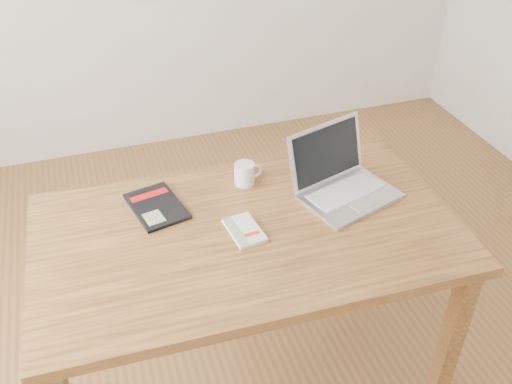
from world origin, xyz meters
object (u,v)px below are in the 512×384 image
object	(u,v)px
white_guidebook	(244,230)
black_guidebook	(156,206)
desk	(248,249)
laptop	(342,180)
coffee_mug	(245,173)

from	to	relation	value
white_guidebook	black_guidebook	bearing A→B (deg)	131.65
desk	laptop	xyz separation A→B (m)	(0.39, 0.10, 0.14)
white_guidebook	coffee_mug	distance (m)	0.29
desk	white_guidebook	world-z (taller)	white_guidebook
laptop	coffee_mug	xyz separation A→B (m)	(-0.31, 0.16, -0.01)
black_guidebook	coffee_mug	xyz separation A→B (m)	(0.34, 0.05, 0.04)
white_guidebook	coffee_mug	size ratio (longest dim) A/B	1.56
coffee_mug	desk	bearing A→B (deg)	-113.08
desk	black_guidebook	world-z (taller)	black_guidebook
desk	black_guidebook	size ratio (longest dim) A/B	5.32
white_guidebook	coffee_mug	bearing A→B (deg)	64.97
black_guidebook	coffee_mug	bearing A→B (deg)	-4.14
desk	laptop	world-z (taller)	laptop
laptop	coffee_mug	size ratio (longest dim) A/B	3.60
white_guidebook	laptop	distance (m)	0.42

